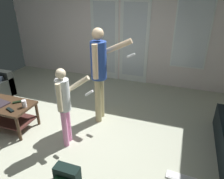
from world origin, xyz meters
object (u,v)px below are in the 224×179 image
Objects in this scene: coffee_table at (5,110)px; person_adult at (100,68)px; tv_remote_black at (18,102)px; backpack at (67,175)px; dvd_remote_slim at (10,110)px; person_child at (64,101)px; loose_keyboard at (183,179)px; cup_near_edge at (24,104)px.

person_adult is at bearing 28.66° from coffee_table.
person_adult is 9.94× the size of tv_remote_black.
coffee_table is at bearing 156.21° from backpack.
person_adult is 1.60m from dvd_remote_slim.
dvd_remote_slim is (0.07, -0.25, 0.00)m from tv_remote_black.
coffee_table is at bearing -151.34° from person_adult.
tv_remote_black reaches higher than coffee_table.
backpack is (0.38, -0.69, -0.64)m from person_child.
person_child is 7.45× the size of dvd_remote_slim.
loose_keyboard is at bearing 19.23° from dvd_remote_slim.
tv_remote_black is 0.26m from dvd_remote_slim.
dvd_remote_slim is (-2.74, 0.03, 0.47)m from loose_keyboard.
coffee_table is at bearing 164.69° from tv_remote_black.
person_child is (-0.22, -0.82, -0.26)m from person_adult.
backpack is at bearing -74.93° from tv_remote_black.
dvd_remote_slim is at bearing -27.18° from coffee_table.
tv_remote_black is at bearing 159.07° from cup_near_edge.
tv_remote_black is 1.00× the size of dvd_remote_slim.
coffee_table is 8.11× the size of cup_near_edge.
dvd_remote_slim is (-0.15, -0.17, -0.05)m from cup_near_edge.
cup_near_edge is at bearing -143.79° from person_adult.
loose_keyboard is 2.63× the size of dvd_remote_slim.
tv_remote_black is at bearing 124.40° from dvd_remote_slim.
person_adult reaches higher than cup_near_edge.
cup_near_edge is at bearing 175.63° from loose_keyboard.
loose_keyboard is (1.55, -0.96, -1.01)m from person_adult.
loose_keyboard is at bearing 21.18° from backpack.
tv_remote_black is at bearing 149.67° from backpack.
dvd_remote_slim is (-1.19, -0.93, -0.54)m from person_adult.
tv_remote_black is (0.20, 0.11, 0.14)m from coffee_table.
cup_near_edge reaches higher than tv_remote_black.
backpack is 1.92× the size of tv_remote_black.
person_child reaches higher than coffee_table.
backpack is 1.46m from cup_near_edge.
coffee_table is at bearing 172.64° from dvd_remote_slim.
coffee_table reaches higher than backpack.
coffee_table is 0.33m from dvd_remote_slim.
dvd_remote_slim is at bearing -173.23° from person_child.
loose_keyboard is 2.86m from tv_remote_black.
loose_keyboard is (1.40, 0.54, -0.11)m from backpack.
dvd_remote_slim is at bearing -141.85° from person_adult.
dvd_remote_slim reaches higher than loose_keyboard.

